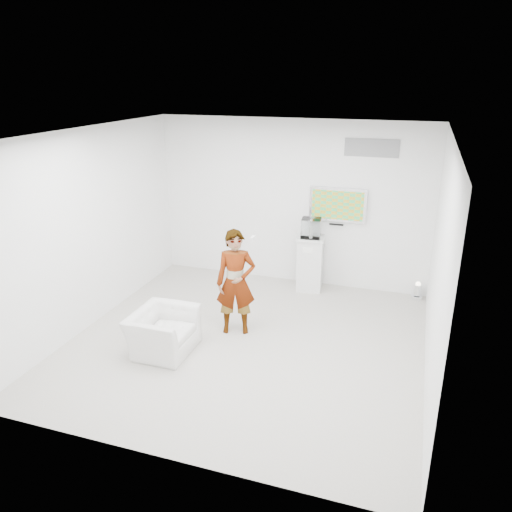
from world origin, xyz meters
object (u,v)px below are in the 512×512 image
Objects in this scene: tv at (338,205)px; person at (236,282)px; floor_uplight at (417,291)px; armchair at (163,332)px; pedestal at (310,263)px.

person is at bearing -116.92° from tv.
tv is 3.29× the size of floor_uplight.
armchair is 3.16m from pedestal.
person is 2.06m from pedestal.
tv is 2.04m from floor_uplight.
person reaches higher than armchair.
person is 1.76× the size of armchair.
floor_uplight is at bearing -4.36° from tv.
tv reaches higher than person.
pedestal reaches higher than armchair.
pedestal is 1.93m from floor_uplight.
armchair is (-1.89, -3.05, -1.25)m from tv.
armchair is at bearing -150.55° from person.
armchair is 3.00× the size of floor_uplight.
person is (-1.11, -2.18, -0.75)m from tv.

